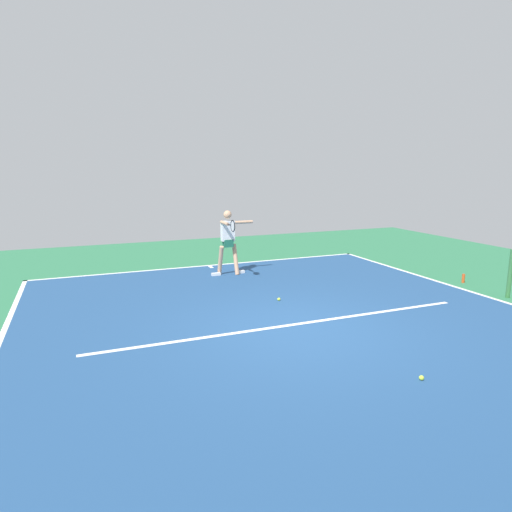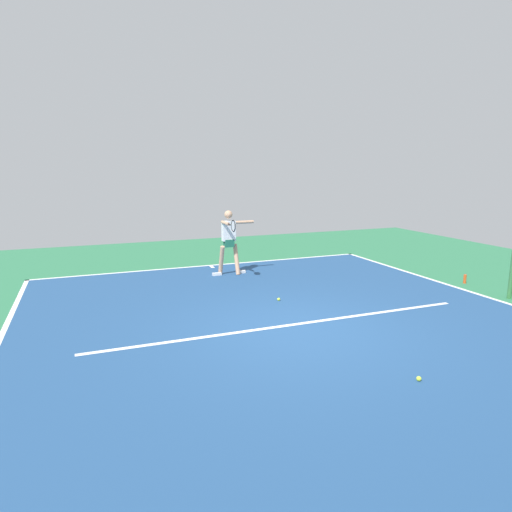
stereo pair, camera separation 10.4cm
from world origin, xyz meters
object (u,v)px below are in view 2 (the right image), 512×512
object	(u,v)px
net_post	(512,274)
water_bottle	(465,279)
tennis_ball_near_service_line	(279,299)
tennis_player	(229,238)
tennis_ball_by_sideline	(419,379)

from	to	relation	value
net_post	water_bottle	world-z (taller)	net_post
tennis_ball_near_service_line	tennis_player	bearing A→B (deg)	-85.14
tennis_ball_by_sideline	water_bottle	xyz separation A→B (m)	(-4.62, -3.66, 0.08)
tennis_player	water_bottle	bearing A→B (deg)	149.14
tennis_ball_near_service_line	water_bottle	size ratio (longest dim) A/B	0.30
net_post	tennis_ball_near_service_line	bearing A→B (deg)	-19.50
tennis_ball_near_service_line	tennis_ball_by_sideline	world-z (taller)	same
tennis_ball_near_service_line	water_bottle	distance (m)	4.86
tennis_player	tennis_ball_by_sideline	bearing A→B (deg)	93.44
net_post	water_bottle	bearing A→B (deg)	-95.85
net_post	tennis_ball_near_service_line	size ratio (longest dim) A/B	16.21
net_post	tennis_player	size ratio (longest dim) A/B	0.62
tennis_ball_by_sideline	water_bottle	distance (m)	5.90
net_post	tennis_ball_near_service_line	xyz separation A→B (m)	(4.71, -1.67, -0.50)
water_bottle	tennis_ball_near_service_line	bearing A→B (deg)	-3.87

